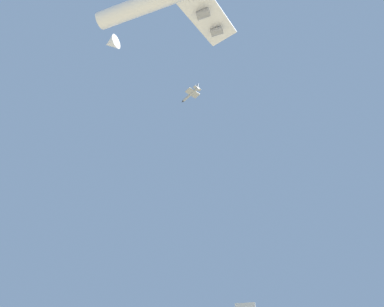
% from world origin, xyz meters
% --- Properties ---
extents(chase_jet_lead, '(15.29, 8.89, 4.00)m').
position_xyz_m(chase_jet_lead, '(1.84, 0.67, 124.13)').
color(chase_jet_lead, '#999EA3').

